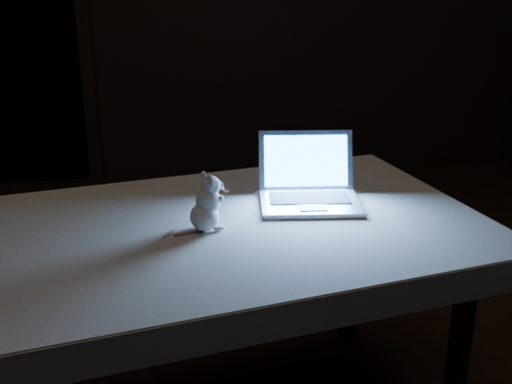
{
  "coord_description": "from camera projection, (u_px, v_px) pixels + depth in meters",
  "views": [
    {
      "loc": [
        -0.22,
        -1.62,
        1.36
      ],
      "look_at": [
        0.05,
        0.03,
        0.75
      ],
      "focal_mm": 45.0,
      "sensor_mm": 36.0,
      "label": 1
    }
  ],
  "objects": [
    {
      "name": "table",
      "position": [
        239.0,
        330.0,
        1.88
      ],
      "size": [
        1.38,
        1.02,
        0.67
      ],
      "primitive_type": null,
      "rotation": [
        0.0,
        0.0,
        0.19
      ],
      "color": "black",
      "rests_on": "floor"
    },
    {
      "name": "tablecloth",
      "position": [
        230.0,
        238.0,
        1.77
      ],
      "size": [
        1.34,
        0.9,
        0.09
      ],
      "primitive_type": null,
      "rotation": [
        0.0,
        0.0,
        0.0
      ],
      "color": "beige",
      "rests_on": "table"
    },
    {
      "name": "laptop",
      "position": [
        311.0,
        174.0,
        1.84
      ],
      "size": [
        0.32,
        0.29,
        0.2
      ],
      "primitive_type": null,
      "rotation": [
        0.0,
        0.0,
        -0.12
      ],
      "color": "#B4B3B8",
      "rests_on": "tablecloth"
    },
    {
      "name": "plush_mouse",
      "position": [
        204.0,
        202.0,
        1.68
      ],
      "size": [
        0.14,
        0.14,
        0.16
      ],
      "primitive_type": null,
      "rotation": [
        0.0,
        0.0,
        0.25
      ],
      "color": "white",
      "rests_on": "tablecloth"
    }
  ]
}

